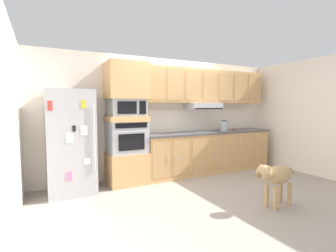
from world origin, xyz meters
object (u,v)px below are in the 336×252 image
at_px(screwdriver, 234,130).
at_px(electric_kettle, 224,126).
at_px(microwave, 126,108).
at_px(built_in_oven, 127,137).
at_px(dog, 275,176).
at_px(refrigerator, 70,142).

bearing_deg(screwdriver, electric_kettle, 178.23).
relative_size(microwave, electric_kettle, 2.68).
height_order(screwdriver, electric_kettle, electric_kettle).
bearing_deg(built_in_oven, dog, -52.97).
xyz_separation_m(microwave, screwdriver, (2.61, -0.06, -0.53)).
height_order(built_in_oven, electric_kettle, built_in_oven).
distance_m(refrigerator, dog, 3.32).
relative_size(built_in_oven, dog, 0.80).
distance_m(built_in_oven, screwdriver, 2.61).
height_order(microwave, screwdriver, microwave).
bearing_deg(built_in_oven, screwdriver, -1.24).
height_order(built_in_oven, microwave, microwave).
relative_size(refrigerator, screwdriver, 11.85).
xyz_separation_m(refrigerator, screwdriver, (3.62, 0.01, 0.05)).
bearing_deg(built_in_oven, refrigerator, -176.19).
relative_size(microwave, dog, 0.73).
bearing_deg(electric_kettle, screwdriver, -1.77).
height_order(refrigerator, dog, refrigerator).
relative_size(screwdriver, dog, 0.17).
height_order(microwave, electric_kettle, microwave).
bearing_deg(screwdriver, refrigerator, -179.82).
height_order(refrigerator, electric_kettle, refrigerator).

